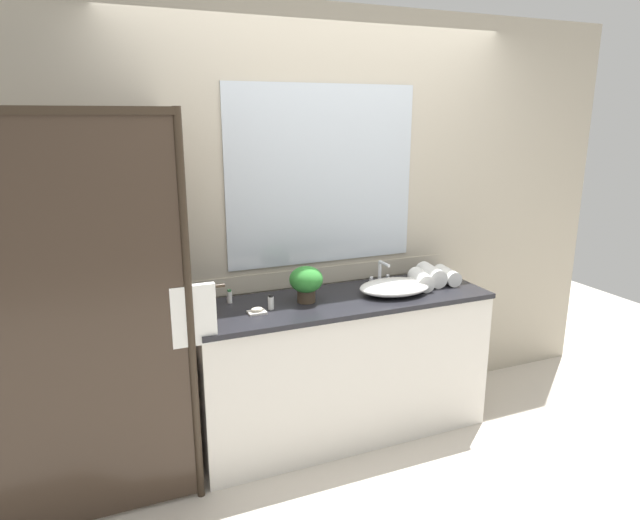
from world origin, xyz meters
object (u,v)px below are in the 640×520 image
at_px(sink_basin, 395,287).
at_px(amenity_bottle_lotion, 271,302).
at_px(faucet, 380,277).
at_px(amenity_bottle_body_wash, 230,297).
at_px(rolled_towel_far_edge, 421,280).
at_px(rolled_towel_middle, 431,275).
at_px(rolled_towel_near_edge, 447,275).
at_px(soap_dish, 257,311).
at_px(potted_plant, 306,281).

xyz_separation_m(sink_basin, amenity_bottle_lotion, (-0.79, 0.02, 0.00)).
height_order(sink_basin, faucet, faucet).
xyz_separation_m(amenity_bottle_body_wash, rolled_towel_far_edge, (1.19, -0.18, 0.02)).
distance_m(sink_basin, rolled_towel_middle, 0.33).
relative_size(faucet, amenity_bottle_lotion, 1.99).
bearing_deg(amenity_bottle_body_wash, rolled_towel_near_edge, -6.04).
xyz_separation_m(soap_dish, amenity_bottle_body_wash, (-0.10, 0.23, 0.02)).
xyz_separation_m(rolled_towel_middle, rolled_towel_far_edge, (-0.11, -0.05, -0.00)).
bearing_deg(rolled_towel_middle, rolled_towel_far_edge, -153.57).
relative_size(sink_basin, rolled_towel_near_edge, 2.01).
distance_m(amenity_bottle_lotion, rolled_towel_middle, 1.11).
xyz_separation_m(soap_dish, amenity_bottle_lotion, (0.09, 0.04, 0.03)).
bearing_deg(sink_basin, amenity_bottle_body_wash, 167.80).
bearing_deg(sink_basin, faucet, 90.00).
bearing_deg(soap_dish, sink_basin, 1.31).
bearing_deg(amenity_bottle_body_wash, potted_plant, -19.81).
relative_size(potted_plant, amenity_bottle_lotion, 2.49).
distance_m(potted_plant, rolled_towel_middle, 0.88).
distance_m(rolled_towel_near_edge, rolled_towel_middle, 0.11).
bearing_deg(faucet, rolled_towel_middle, -17.22).
relative_size(amenity_bottle_body_wash, rolled_towel_near_edge, 0.35).
bearing_deg(rolled_towel_near_edge, potted_plant, -179.86).
distance_m(sink_basin, potted_plant, 0.57).
height_order(amenity_bottle_lotion, amenity_bottle_body_wash, amenity_bottle_lotion).
bearing_deg(amenity_bottle_lotion, sink_basin, -1.15).
bearing_deg(rolled_towel_far_edge, rolled_towel_middle, 26.43).
relative_size(amenity_bottle_lotion, rolled_towel_near_edge, 0.38).
bearing_deg(rolled_towel_middle, potted_plant, -178.35).
xyz_separation_m(faucet, amenity_bottle_lotion, (-0.79, -0.17, -0.01)).
bearing_deg(faucet, sink_basin, -90.00).
bearing_deg(rolled_towel_middle, sink_basin, -164.90).
bearing_deg(soap_dish, faucet, 13.03).
distance_m(faucet, amenity_bottle_lotion, 0.81).
xyz_separation_m(faucet, rolled_towel_far_edge, (0.21, -0.15, 0.00)).
bearing_deg(soap_dish, potted_plant, 13.99).
bearing_deg(rolled_towel_far_edge, sink_basin, -171.49).
xyz_separation_m(faucet, rolled_towel_near_edge, (0.43, -0.12, -0.00)).
height_order(soap_dish, rolled_towel_near_edge, rolled_towel_near_edge).
distance_m(amenity_bottle_lotion, rolled_towel_far_edge, 1.00).
xyz_separation_m(rolled_towel_near_edge, rolled_towel_far_edge, (-0.22, -0.03, 0.01)).
bearing_deg(amenity_bottle_lotion, rolled_towel_near_edge, 2.21).
bearing_deg(rolled_towel_near_edge, sink_basin, -171.64).
distance_m(potted_plant, amenity_bottle_body_wash, 0.46).
distance_m(rolled_towel_middle, rolled_towel_far_edge, 0.12).
height_order(rolled_towel_near_edge, rolled_towel_middle, rolled_towel_middle).
distance_m(soap_dish, amenity_bottle_body_wash, 0.25).
height_order(faucet, amenity_bottle_lotion, faucet).
bearing_deg(sink_basin, rolled_towel_near_edge, 8.36).
relative_size(sink_basin, amenity_bottle_body_wash, 5.66).
bearing_deg(amenity_bottle_body_wash, rolled_towel_middle, -5.55).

